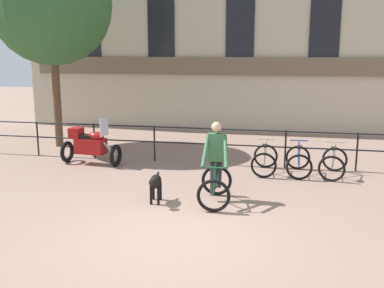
# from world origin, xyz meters

# --- Properties ---
(ground_plane) EXTENTS (60.00, 60.00, 0.00)m
(ground_plane) POSITION_xyz_m (0.00, 0.00, 0.00)
(ground_plane) COLOR #8E7060
(canal_railing) EXTENTS (15.05, 0.05, 1.05)m
(canal_railing) POSITION_xyz_m (-0.00, 5.20, 0.71)
(canal_railing) COLOR black
(canal_railing) RESTS_ON ground_plane
(building_facade) EXTENTS (18.00, 0.72, 8.40)m
(building_facade) POSITION_xyz_m (0.00, 10.99, 4.18)
(building_facade) COLOR #BCB299
(building_facade) RESTS_ON ground_plane
(cyclist_with_bike) EXTENTS (0.79, 1.23, 1.70)m
(cyclist_with_bike) POSITION_xyz_m (0.43, 2.00, 0.76)
(cyclist_with_bike) COLOR black
(cyclist_with_bike) RESTS_ON ground_plane
(dog) EXTENTS (0.31, 0.88, 0.62)m
(dog) POSITION_xyz_m (-0.80, 1.62, 0.44)
(dog) COLOR black
(dog) RESTS_ON ground_plane
(parked_motorcycle) EXTENTS (1.75, 0.80, 1.35)m
(parked_motorcycle) POSITION_xyz_m (-3.56, 4.47, 0.56)
(parked_motorcycle) COLOR black
(parked_motorcycle) RESTS_ON ground_plane
(parked_bicycle_near_lamp) EXTENTS (0.66, 1.11, 0.86)m
(parked_bicycle_near_lamp) POSITION_xyz_m (1.35, 4.54, 0.36)
(parked_bicycle_near_lamp) COLOR black
(parked_bicycle_near_lamp) RESTS_ON ground_plane
(parked_bicycle_mid_left) EXTENTS (0.67, 1.12, 0.86)m
(parked_bicycle_mid_left) POSITION_xyz_m (2.22, 4.54, 0.36)
(parked_bicycle_mid_left) COLOR black
(parked_bicycle_mid_left) RESTS_ON ground_plane
(parked_bicycle_mid_right) EXTENTS (0.84, 1.20, 0.86)m
(parked_bicycle_mid_right) POSITION_xyz_m (3.09, 4.54, 0.36)
(parked_bicycle_mid_right) COLOR black
(parked_bicycle_mid_right) RESTS_ON ground_plane
(tree_canalside_left) EXTENTS (3.90, 3.90, 6.59)m
(tree_canalside_left) POSITION_xyz_m (-5.66, 6.61, 4.63)
(tree_canalside_left) COLOR brown
(tree_canalside_left) RESTS_ON ground_plane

